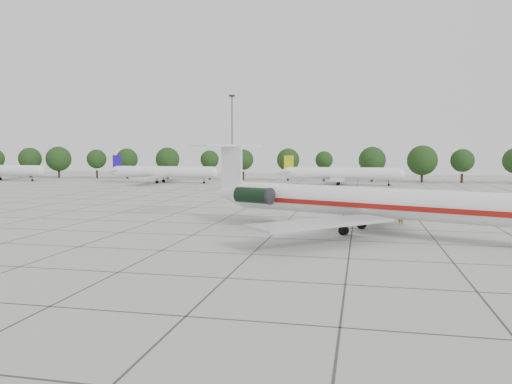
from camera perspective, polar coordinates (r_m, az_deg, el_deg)
ground at (r=57.54m, az=2.95°, el=-3.91°), size 260.00×260.00×0.00m
apron_joints at (r=72.26m, az=4.82°, el=-2.13°), size 170.00×170.00×0.02m
main_airliner at (r=53.80m, az=11.66°, el=-1.03°), size 38.97×29.47×9.45m
ground_crew at (r=60.38m, az=16.21°, el=-2.73°), size 0.74×0.50×1.99m
bg_airliner_b at (r=134.95m, az=-10.59°, el=2.25°), size 28.24×27.20×7.40m
bg_airliner_c at (r=125.61m, az=9.75°, el=2.08°), size 28.24×27.20×7.40m
tree_line at (r=142.70m, az=3.70°, el=3.69°), size 249.86×8.44×10.22m
floodlight_mast at (r=153.30m, az=-2.74°, el=6.87°), size 1.60×1.60×25.45m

